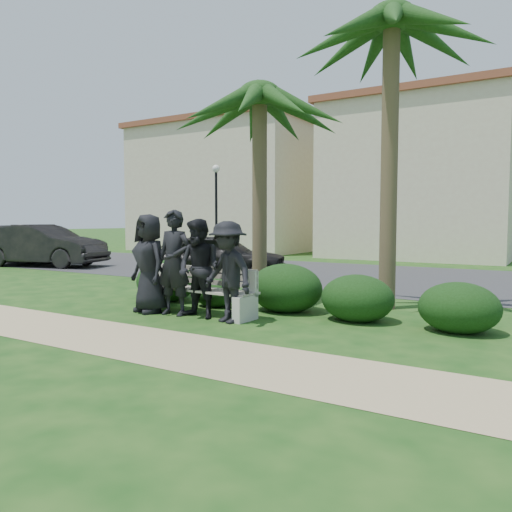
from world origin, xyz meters
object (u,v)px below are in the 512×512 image
Objects in this scene: man_c at (199,269)px; man_a at (149,263)px; palm_left at (260,97)px; car_a at (220,256)px; palm_right at (392,22)px; street_lamp at (216,194)px; park_bench at (197,293)px; man_b at (174,263)px; car_c at (21,243)px; car_b at (43,245)px; man_d at (228,272)px.

man_a is at bearing -172.33° from man_c.
palm_left is 5.43m from car_a.
car_a is at bearing 157.29° from palm_right.
palm_left is (8.10, -9.57, 1.42)m from street_lamp.
park_bench is at bearing 39.10° from man_a.
street_lamp is 1.09× the size of car_a.
street_lamp reaches higher than man_b.
man_b is 5.69m from car_a.
man_b is 14.66m from car_c.
palm_left is at bearing 90.66° from park_bench.
street_lamp reaches higher than car_b.
palm_left is at bearing -126.41° from car_c.
park_bench is 4.50m from palm_left.
man_a reaches higher than park_bench.
car_c is at bearing 56.15° from car_b.
car_c is at bearing 169.24° from palm_right.
man_d is at bearing -17.21° from park_bench.
street_lamp is 14.37m from man_b.
car_b reaches higher than car_a.
park_bench is 11.84m from car_b.
man_b is 0.30× the size of palm_right.
man_d is at bearing -124.93° from palm_right.
man_b is at bearing -130.19° from car_b.
man_c is 0.37× the size of car_b.
car_a is at bearing -53.32° from street_lamp.
palm_right is (2.73, 0.29, 1.09)m from palm_left.
car_a is at bearing -116.47° from car_c.
man_d is 6.36m from car_a.
man_c reaches higher than car_c.
palm_right is at bearing -136.46° from car_a.
man_c is at bearing 20.11° from man_a.
street_lamp is 14.68m from man_c.
man_d is 4.35m from palm_left.
man_c is 0.65m from man_d.
car_b reaches higher than car_c.
man_a is 0.35× the size of car_c.
car_c is (-13.73, 5.52, 0.38)m from park_bench.
car_a is (-3.79, 5.10, -0.19)m from man_d.
palm_left is at bearing -173.94° from palm_right.
palm_left is 1.12× the size of car_b.
palm_right is (2.83, 2.38, 5.08)m from park_bench.
palm_left is (0.95, 2.42, 3.44)m from man_a.
park_bench is 1.10m from man_d.
man_b is (-0.29, -0.30, 0.58)m from park_bench.
park_bench is 0.51× the size of car_b.
street_lamp is at bearing 12.93° from car_a.
man_b is 0.57m from man_c.
street_lamp is 8.67m from car_c.
man_a is at bearing -111.47° from palm_left.
man_d is 15.79m from car_c.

